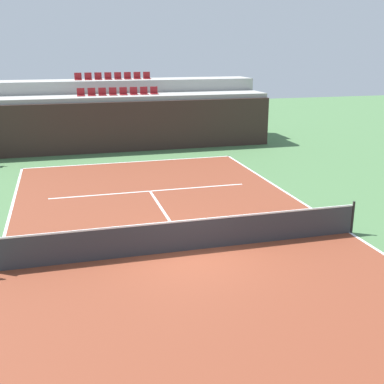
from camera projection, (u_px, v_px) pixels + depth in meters
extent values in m
plane|color=#477042|center=(189.00, 251.00, 14.49)|extent=(80.00, 80.00, 0.00)
cube|color=brown|center=(189.00, 250.00, 14.49)|extent=(11.00, 24.00, 0.01)
cube|color=white|center=(131.00, 162.00, 25.53)|extent=(11.00, 0.10, 0.00)
cube|color=white|center=(350.00, 233.00, 15.86)|extent=(0.10, 24.00, 0.00)
cube|color=white|center=(150.00, 191.00, 20.40)|extent=(8.26, 0.10, 0.00)
cube|color=white|center=(166.00, 216.00, 17.44)|extent=(0.10, 6.40, 0.00)
cube|color=#33231E|center=(123.00, 127.00, 27.70)|extent=(17.86, 0.30, 2.85)
cube|color=#9E9E99|center=(120.00, 122.00, 28.91)|extent=(17.86, 2.40, 3.11)
cube|color=#9E9E99|center=(115.00, 110.00, 31.02)|extent=(17.86, 2.40, 3.85)
cube|color=maroon|center=(81.00, 96.00, 27.92)|extent=(0.44, 0.44, 0.04)
cube|color=maroon|center=(81.00, 92.00, 28.04)|extent=(0.44, 0.04, 0.40)
cube|color=maroon|center=(92.00, 95.00, 28.07)|extent=(0.44, 0.44, 0.04)
cube|color=maroon|center=(91.00, 91.00, 28.19)|extent=(0.44, 0.04, 0.40)
cube|color=maroon|center=(103.00, 95.00, 28.23)|extent=(0.44, 0.44, 0.04)
cube|color=maroon|center=(102.00, 91.00, 28.35)|extent=(0.44, 0.04, 0.40)
cube|color=maroon|center=(113.00, 95.00, 28.38)|extent=(0.44, 0.44, 0.04)
cube|color=maroon|center=(113.00, 91.00, 28.50)|extent=(0.44, 0.04, 0.40)
cube|color=maroon|center=(124.00, 95.00, 28.54)|extent=(0.44, 0.44, 0.04)
cube|color=maroon|center=(123.00, 91.00, 28.66)|extent=(0.44, 0.04, 0.40)
cube|color=maroon|center=(134.00, 94.00, 28.69)|extent=(0.44, 0.44, 0.04)
cube|color=maroon|center=(134.00, 90.00, 28.81)|extent=(0.44, 0.04, 0.40)
cube|color=maroon|center=(144.00, 94.00, 28.85)|extent=(0.44, 0.44, 0.04)
cube|color=maroon|center=(144.00, 90.00, 28.97)|extent=(0.44, 0.04, 0.40)
cube|color=maroon|center=(155.00, 94.00, 29.00)|extent=(0.44, 0.44, 0.04)
cube|color=maroon|center=(154.00, 90.00, 29.12)|extent=(0.44, 0.04, 0.40)
cube|color=maroon|center=(78.00, 80.00, 29.92)|extent=(0.44, 0.44, 0.04)
cube|color=maroon|center=(78.00, 76.00, 30.04)|extent=(0.44, 0.04, 0.40)
cube|color=maroon|center=(88.00, 80.00, 30.07)|extent=(0.44, 0.44, 0.04)
cube|color=maroon|center=(88.00, 76.00, 30.20)|extent=(0.44, 0.04, 0.40)
cube|color=maroon|center=(98.00, 79.00, 30.23)|extent=(0.44, 0.44, 0.04)
cube|color=maroon|center=(98.00, 76.00, 30.35)|extent=(0.44, 0.04, 0.40)
cube|color=maroon|center=(108.00, 79.00, 30.38)|extent=(0.44, 0.44, 0.04)
cube|color=maroon|center=(108.00, 76.00, 30.51)|extent=(0.44, 0.04, 0.40)
cube|color=maroon|center=(118.00, 79.00, 30.54)|extent=(0.44, 0.44, 0.04)
cube|color=maroon|center=(118.00, 75.00, 30.66)|extent=(0.44, 0.04, 0.40)
cube|color=maroon|center=(128.00, 79.00, 30.69)|extent=(0.44, 0.44, 0.04)
cube|color=maroon|center=(127.00, 75.00, 30.82)|extent=(0.44, 0.04, 0.40)
cube|color=maroon|center=(138.00, 79.00, 30.85)|extent=(0.44, 0.44, 0.04)
cube|color=maroon|center=(137.00, 75.00, 30.97)|extent=(0.44, 0.04, 0.40)
cube|color=maroon|center=(147.00, 79.00, 31.00)|extent=(0.44, 0.44, 0.04)
cube|color=maroon|center=(147.00, 75.00, 31.13)|extent=(0.44, 0.04, 0.40)
cylinder|color=black|center=(353.00, 217.00, 15.72)|extent=(0.08, 0.08, 1.07)
cube|color=#333338|center=(189.00, 236.00, 14.35)|extent=(10.90, 0.02, 0.92)
cube|color=white|center=(189.00, 221.00, 14.21)|extent=(10.90, 0.04, 0.05)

